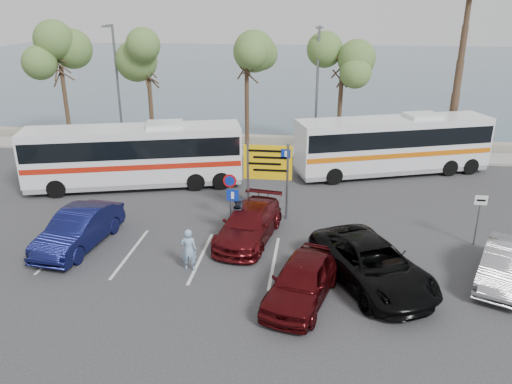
# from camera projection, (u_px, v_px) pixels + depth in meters

# --- Properties ---
(ground) EXTENTS (120.00, 120.00, 0.00)m
(ground) POSITION_uv_depth(u_px,v_px,m) (235.00, 248.00, 20.48)
(ground) COLOR #2E2E31
(ground) RESTS_ON ground
(kerb_strip) EXTENTS (44.00, 2.40, 0.15)m
(kerb_strip) POSITION_uv_depth(u_px,v_px,m) (269.00, 151.00, 33.43)
(kerb_strip) COLOR #99968B
(kerb_strip) RESTS_ON ground
(seawall) EXTENTS (48.00, 0.80, 0.60)m
(seawall) POSITION_uv_depth(u_px,v_px,m) (272.00, 140.00, 35.21)
(seawall) COLOR gray
(seawall) RESTS_ON ground
(sea) EXTENTS (140.00, 140.00, 0.00)m
(sea) POSITION_uv_depth(u_px,v_px,m) (300.00, 68.00, 76.10)
(sea) COLOR #466470
(sea) RESTS_ON ground
(tree_far_left) EXTENTS (3.20, 3.20, 7.60)m
(tree_far_left) POSITION_uv_depth(u_px,v_px,m) (59.00, 53.00, 32.85)
(tree_far_left) COLOR #382619
(tree_far_left) RESTS_ON kerb_strip
(tree_left) EXTENTS (3.20, 3.20, 7.20)m
(tree_left) POSITION_uv_depth(u_px,v_px,m) (147.00, 59.00, 32.26)
(tree_left) COLOR #382619
(tree_left) RESTS_ON kerb_strip
(tree_mid) EXTENTS (3.20, 3.20, 8.00)m
(tree_mid) POSITION_uv_depth(u_px,v_px,m) (247.00, 50.00, 31.27)
(tree_mid) COLOR #382619
(tree_mid) RESTS_ON kerb_strip
(tree_right) EXTENTS (3.20, 3.20, 7.40)m
(tree_right) POSITION_uv_depth(u_px,v_px,m) (343.00, 59.00, 30.74)
(tree_right) COLOR #382619
(tree_right) RESTS_ON kerb_strip
(street_lamp_left) EXTENTS (0.45, 1.15, 8.01)m
(street_lamp_left) POSITION_uv_depth(u_px,v_px,m) (117.00, 81.00, 32.55)
(street_lamp_left) COLOR slate
(street_lamp_left) RESTS_ON kerb_strip
(street_lamp_right) EXTENTS (0.45, 1.15, 8.01)m
(street_lamp_right) POSITION_uv_depth(u_px,v_px,m) (317.00, 85.00, 31.03)
(street_lamp_right) COLOR slate
(street_lamp_right) RESTS_ON kerb_strip
(direction_sign) EXTENTS (2.20, 0.12, 3.60)m
(direction_sign) POSITION_uv_depth(u_px,v_px,m) (268.00, 168.00, 22.46)
(direction_sign) COLOR slate
(direction_sign) RESTS_ON ground
(sign_no_stop) EXTENTS (0.60, 0.08, 2.35)m
(sign_no_stop) POSITION_uv_depth(u_px,v_px,m) (230.00, 191.00, 22.20)
(sign_no_stop) COLOR slate
(sign_no_stop) RESTS_ON ground
(sign_parking) EXTENTS (0.50, 0.07, 2.25)m
(sign_parking) POSITION_uv_depth(u_px,v_px,m) (233.00, 207.00, 20.72)
(sign_parking) COLOR slate
(sign_parking) RESTS_ON ground
(sign_taxi) EXTENTS (0.50, 0.07, 2.20)m
(sign_taxi) POSITION_uv_depth(u_px,v_px,m) (479.00, 213.00, 20.21)
(sign_taxi) COLOR slate
(sign_taxi) RESTS_ON ground
(lane_markings) EXTENTS (12.02, 4.20, 0.01)m
(lane_markings) POSITION_uv_depth(u_px,v_px,m) (202.00, 257.00, 19.69)
(lane_markings) COLOR silver
(lane_markings) RESTS_ON ground
(coach_bus_left) EXTENTS (11.52, 5.33, 3.52)m
(coach_bus_left) POSITION_uv_depth(u_px,v_px,m) (135.00, 158.00, 26.69)
(coach_bus_left) COLOR silver
(coach_bus_left) RESTS_ON ground
(coach_bus_right) EXTENTS (11.35, 5.95, 3.49)m
(coach_bus_right) POSITION_uv_depth(u_px,v_px,m) (393.00, 147.00, 28.76)
(coach_bus_right) COLOR silver
(coach_bus_right) RESTS_ON ground
(car_blue) EXTENTS (2.17, 4.91, 1.57)m
(car_blue) POSITION_uv_depth(u_px,v_px,m) (79.00, 229.00, 20.32)
(car_blue) COLOR #0E1142
(car_blue) RESTS_ON ground
(car_maroon) EXTENTS (2.76, 5.17, 1.43)m
(car_maroon) POSITION_uv_depth(u_px,v_px,m) (249.00, 224.00, 20.95)
(car_maroon) COLOR #520D11
(car_maroon) RESTS_ON ground
(car_red) EXTENTS (2.89, 4.73, 1.50)m
(car_red) POSITION_uv_depth(u_px,v_px,m) (302.00, 280.00, 16.64)
(car_red) COLOR #460A0C
(car_red) RESTS_ON ground
(suv_black) EXTENTS (4.87, 6.17, 1.56)m
(suv_black) POSITION_uv_depth(u_px,v_px,m) (372.00, 264.00, 17.63)
(suv_black) COLOR black
(suv_black) RESTS_ON ground
(car_silver_b) EXTENTS (3.14, 4.52, 1.41)m
(car_silver_b) POSITION_uv_depth(u_px,v_px,m) (505.00, 265.00, 17.71)
(car_silver_b) COLOR #98989E
(car_silver_b) RESTS_ON ground
(pedestrian_near) EXTENTS (0.61, 0.41, 1.67)m
(pedestrian_near) POSITION_uv_depth(u_px,v_px,m) (189.00, 250.00, 18.49)
(pedestrian_near) COLOR #88A8C6
(pedestrian_near) RESTS_ON ground
(pedestrian_far) EXTENTS (1.03, 1.13, 1.88)m
(pedestrian_far) POSITION_uv_depth(u_px,v_px,m) (239.00, 217.00, 21.07)
(pedestrian_far) COLOR #343B4E
(pedestrian_far) RESTS_ON ground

